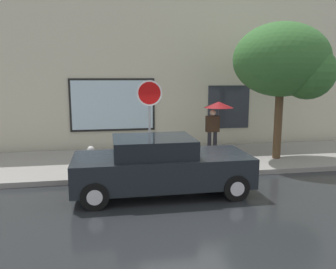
% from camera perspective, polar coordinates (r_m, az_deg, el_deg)
% --- Properties ---
extents(ground_plane, '(60.00, 60.00, 0.00)m').
position_cam_1_polar(ground_plane, '(9.09, 3.37, -9.33)').
color(ground_plane, black).
extents(sidewalk, '(20.00, 4.00, 0.15)m').
position_cam_1_polar(sidewalk, '(11.89, -0.02, -4.37)').
color(sidewalk, gray).
rests_on(sidewalk, ground).
extents(building_facade, '(20.00, 0.67, 7.00)m').
position_cam_1_polar(building_facade, '(14.01, -1.91, 11.79)').
color(building_facade, beige).
rests_on(building_facade, ground).
extents(parked_car, '(4.43, 1.93, 1.46)m').
position_cam_1_polar(parked_car, '(8.67, -1.28, -5.25)').
color(parked_car, black).
rests_on(parked_car, ground).
extents(fire_hydrant, '(0.30, 0.44, 0.73)m').
position_cam_1_polar(fire_hydrant, '(10.66, -12.76, -3.88)').
color(fire_hydrant, white).
rests_on(fire_hydrant, sidewalk).
extents(pedestrian_with_umbrella, '(1.07, 1.07, 1.92)m').
position_cam_1_polar(pedestrian_with_umbrella, '(12.45, 8.20, 3.80)').
color(pedestrian_with_umbrella, black).
rests_on(pedestrian_with_umbrella, sidewalk).
extents(street_tree, '(3.28, 2.79, 4.60)m').
position_cam_1_polar(street_tree, '(12.21, 19.31, 11.32)').
color(street_tree, '#4C3823').
rests_on(street_tree, sidewalk).
extents(stop_sign, '(0.76, 0.10, 2.71)m').
position_cam_1_polar(stop_sign, '(10.11, -3.13, 4.60)').
color(stop_sign, gray).
rests_on(stop_sign, sidewalk).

